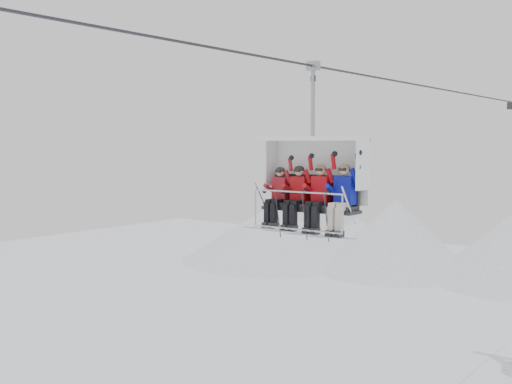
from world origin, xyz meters
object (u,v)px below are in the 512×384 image
Objects in this scene: skier_center_left at (297,194)px; skier_far_right at (343,196)px; skier_far_left at (278,194)px; chairlift_carrier at (315,173)px; skier_center_right at (319,195)px.

skier_center_left is 1.25m from skier_far_right.
skier_far_left is at bearing -179.49° from skier_center_left.
chairlift_carrier is 1.07m from skier_far_left.
skier_far_right is at bearing 0.25° from skier_center_right.
skier_far_left is 0.95× the size of skier_far_right.
chairlift_carrier is at bearing 134.54° from skier_center_right.
chairlift_carrier reaches higher than skier_far_right.
skier_far_right is (1.25, 0.01, 0.03)m from skier_center_left.
skier_far_left is 0.56m from skier_center_left.
chairlift_carrier is 0.68m from skier_center_left.
skier_far_left is 0.98× the size of skier_center_right.
skier_far_right reaches higher than skier_far_left.
skier_far_right is (0.63, 0.00, 0.01)m from skier_center_right.
skier_center_left is at bearing 0.51° from skier_far_left.
chairlift_carrier is 2.36× the size of skier_center_left.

